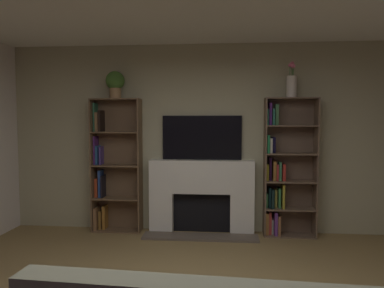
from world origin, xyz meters
The scene contains 7 objects.
wall_back_accent centered at (0.00, 2.80, 1.36)m, with size 5.74×0.06×2.71m, color tan.
fireplace centered at (0.00, 2.66, 0.55)m, with size 1.59×0.52×1.05m.
tv centered at (0.00, 2.74, 1.37)m, with size 1.14×0.06×0.63m, color black.
bookshelf_left centered at (-1.31, 2.68, 0.94)m, with size 0.71×0.27×1.93m.
bookshelf_right centered at (1.15, 2.67, 0.90)m, with size 0.71×0.29×1.93m.
potted_plant centered at (-1.24, 2.62, 2.15)m, with size 0.27×0.27×0.39m.
vase_with_flowers centered at (1.24, 2.62, 2.11)m, with size 0.14×0.14×0.49m.
Camera 1 is at (0.32, -2.52, 1.63)m, focal length 34.20 mm.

